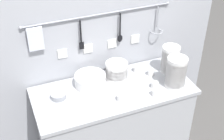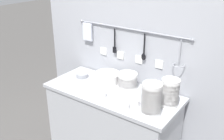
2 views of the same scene
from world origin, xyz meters
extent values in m
cube|color=#ADAFB5|center=(0.00, 0.00, 0.93)|extent=(1.18, 0.52, 0.03)
cube|color=#ADAFB5|center=(0.00, 0.00, 0.46)|extent=(1.14, 0.50, 0.92)
cube|color=#A8AAB2|center=(0.00, 0.30, 0.92)|extent=(1.98, 0.04, 1.85)
cylinder|color=#93969E|center=(0.00, 0.26, 1.43)|extent=(1.11, 0.01, 0.01)
sphere|color=#93969E|center=(-0.56, 0.26, 1.43)|extent=(0.02, 0.02, 0.02)
sphere|color=#93969E|center=(0.56, 0.26, 1.43)|extent=(0.02, 0.02, 0.02)
cube|color=silver|center=(-0.47, 0.25, 1.34)|extent=(0.11, 0.02, 0.17)
cylinder|color=#93969E|center=(-0.47, 0.26, 1.43)|extent=(0.01, 0.01, 0.02)
cylinder|color=black|center=(-0.15, 0.25, 1.33)|extent=(0.01, 0.01, 0.18)
cube|color=black|center=(-0.15, 0.25, 1.22)|extent=(0.04, 0.01, 0.06)
cylinder|color=#93969E|center=(-0.15, 0.26, 1.43)|extent=(0.01, 0.01, 0.02)
cylinder|color=black|center=(0.15, 0.25, 1.33)|extent=(0.01, 0.01, 0.18)
ellipsoid|color=black|center=(0.15, 0.25, 1.22)|extent=(0.04, 0.02, 0.06)
cylinder|color=#93969E|center=(0.15, 0.26, 1.43)|extent=(0.01, 0.01, 0.02)
cylinder|color=#93969E|center=(0.47, 0.25, 1.34)|extent=(0.01, 0.01, 0.17)
torus|color=#93969E|center=(0.47, 0.25, 1.21)|extent=(0.10, 0.10, 0.01)
cylinder|color=#93969E|center=(0.47, 0.26, 1.43)|extent=(0.01, 0.01, 0.02)
cube|color=white|center=(-0.30, 0.27, 1.17)|extent=(0.07, 0.01, 0.07)
cube|color=white|center=(-0.10, 0.27, 1.17)|extent=(0.07, 0.01, 0.07)
cube|color=white|center=(0.10, 0.27, 1.17)|extent=(0.07, 0.01, 0.07)
cube|color=white|center=(0.30, 0.27, 1.17)|extent=(0.07, 0.01, 0.07)
cylinder|color=white|center=(0.08, 0.12, 0.97)|extent=(0.17, 0.17, 0.05)
cylinder|color=white|center=(0.08, 0.12, 1.00)|extent=(0.17, 0.17, 0.05)
cylinder|color=white|center=(0.08, 0.12, 1.03)|extent=(0.17, 0.17, 0.05)
cylinder|color=white|center=(0.08, 0.12, 1.06)|extent=(0.17, 0.17, 0.05)
cylinder|color=white|center=(0.44, -0.13, 0.97)|extent=(0.15, 0.15, 0.05)
cylinder|color=white|center=(0.44, -0.13, 1.00)|extent=(0.15, 0.15, 0.05)
cylinder|color=white|center=(0.44, -0.13, 1.03)|extent=(0.15, 0.15, 0.05)
cylinder|color=white|center=(0.44, -0.13, 1.05)|extent=(0.15, 0.15, 0.05)
cylinder|color=white|center=(0.44, -0.13, 1.08)|extent=(0.15, 0.15, 0.05)
cylinder|color=white|center=(0.44, -0.13, 1.11)|extent=(0.15, 0.15, 0.05)
cylinder|color=white|center=(0.44, -0.13, 1.14)|extent=(0.15, 0.15, 0.05)
cylinder|color=white|center=(0.44, -0.13, 1.17)|extent=(0.15, 0.15, 0.05)
cylinder|color=white|center=(0.50, 0.05, 0.97)|extent=(0.14, 0.14, 0.05)
cylinder|color=white|center=(0.50, 0.05, 1.00)|extent=(0.14, 0.14, 0.05)
cylinder|color=white|center=(0.50, 0.05, 1.03)|extent=(0.14, 0.14, 0.05)
cylinder|color=white|center=(0.50, 0.05, 1.06)|extent=(0.14, 0.14, 0.05)
cylinder|color=white|center=(0.50, 0.05, 1.09)|extent=(0.14, 0.14, 0.05)
cylinder|color=white|center=(0.50, 0.05, 1.12)|extent=(0.14, 0.14, 0.05)
cylinder|color=white|center=(0.50, 0.05, 1.14)|extent=(0.14, 0.14, 0.05)
cylinder|color=white|center=(-0.14, 0.12, 0.95)|extent=(0.23, 0.23, 0.01)
cylinder|color=white|center=(-0.14, 0.12, 0.96)|extent=(0.23, 0.23, 0.01)
cylinder|color=white|center=(-0.14, 0.12, 0.97)|extent=(0.23, 0.23, 0.01)
cylinder|color=white|center=(-0.14, 0.12, 0.98)|extent=(0.23, 0.23, 0.01)
cylinder|color=white|center=(-0.14, 0.12, 0.99)|extent=(0.23, 0.23, 0.01)
cylinder|color=white|center=(-0.14, 0.12, 1.00)|extent=(0.23, 0.23, 0.01)
cylinder|color=white|center=(-0.14, 0.12, 1.01)|extent=(0.23, 0.23, 0.01)
cylinder|color=white|center=(-0.14, 0.12, 1.02)|extent=(0.23, 0.23, 0.01)
cylinder|color=white|center=(-0.14, 0.12, 1.03)|extent=(0.23, 0.23, 0.01)
cylinder|color=#93969E|center=(-0.40, 0.06, 0.97)|extent=(0.11, 0.11, 0.04)
cylinder|color=white|center=(0.25, -0.17, 0.97)|extent=(0.05, 0.05, 0.05)
cylinder|color=white|center=(0.26, 0.15, 0.97)|extent=(0.05, 0.05, 0.05)
cylinder|color=white|center=(0.29, -0.09, 0.97)|extent=(0.05, 0.05, 0.05)
cylinder|color=white|center=(0.34, 0.06, 0.97)|extent=(0.05, 0.05, 0.05)
cylinder|color=white|center=(0.00, -0.13, 0.97)|extent=(0.05, 0.05, 0.05)
camera|label=1|loc=(-0.69, -1.67, 2.36)|focal=50.00mm
camera|label=2|loc=(1.16, -1.63, 2.00)|focal=42.00mm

